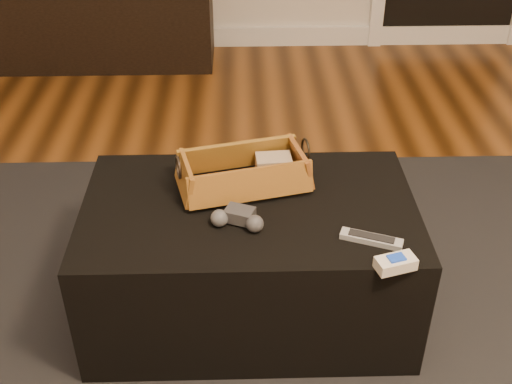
{
  "coord_description": "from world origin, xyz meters",
  "views": [
    {
      "loc": [
        -0.01,
        -1.2,
        1.54
      ],
      "look_at": [
        0.03,
        0.34,
        0.49
      ],
      "focal_mm": 45.0,
      "sensor_mm": 36.0,
      "label": 1
    }
  ],
  "objects_px": {
    "game_controller": "(238,218)",
    "cream_gadget": "(396,263)",
    "tv_remote": "(239,184)",
    "wicker_basket": "(244,174)",
    "media_cabinet": "(90,16)",
    "ottoman": "(250,259)",
    "silver_remote": "(371,239)"
  },
  "relations": [
    {
      "from": "tv_remote",
      "to": "wicker_basket",
      "type": "relative_size",
      "value": 0.48
    },
    {
      "from": "game_controller",
      "to": "cream_gadget",
      "type": "distance_m",
      "value": 0.45
    },
    {
      "from": "wicker_basket",
      "to": "game_controller",
      "type": "bearing_deg",
      "value": -95.23
    },
    {
      "from": "media_cabinet",
      "to": "game_controller",
      "type": "height_order",
      "value": "media_cabinet"
    },
    {
      "from": "tv_remote",
      "to": "game_controller",
      "type": "xyz_separation_m",
      "value": [
        -0.0,
        -0.18,
        0.0
      ]
    },
    {
      "from": "media_cabinet",
      "to": "wicker_basket",
      "type": "height_order",
      "value": "wicker_basket"
    },
    {
      "from": "ottoman",
      "to": "wicker_basket",
      "type": "xyz_separation_m",
      "value": [
        -0.01,
        0.1,
        0.26
      ]
    },
    {
      "from": "ottoman",
      "to": "cream_gadget",
      "type": "bearing_deg",
      "value": -38.17
    },
    {
      "from": "game_controller",
      "to": "cream_gadget",
      "type": "bearing_deg",
      "value": -25.5
    },
    {
      "from": "media_cabinet",
      "to": "silver_remote",
      "type": "distance_m",
      "value": 2.64
    },
    {
      "from": "media_cabinet",
      "to": "wicker_basket",
      "type": "bearing_deg",
      "value": -66.87
    },
    {
      "from": "cream_gadget",
      "to": "media_cabinet",
      "type": "bearing_deg",
      "value": 117.38
    },
    {
      "from": "wicker_basket",
      "to": "game_controller",
      "type": "xyz_separation_m",
      "value": [
        -0.02,
        -0.2,
        -0.02
      ]
    },
    {
      "from": "media_cabinet",
      "to": "wicker_basket",
      "type": "relative_size",
      "value": 3.27
    },
    {
      "from": "wicker_basket",
      "to": "game_controller",
      "type": "distance_m",
      "value": 0.2
    },
    {
      "from": "ottoman",
      "to": "cream_gadget",
      "type": "distance_m",
      "value": 0.53
    },
    {
      "from": "media_cabinet",
      "to": "cream_gadget",
      "type": "relative_size",
      "value": 12.36
    },
    {
      "from": "media_cabinet",
      "to": "ottoman",
      "type": "bearing_deg",
      "value": -67.49
    },
    {
      "from": "tv_remote",
      "to": "ottoman",
      "type": "bearing_deg",
      "value": -88.69
    },
    {
      "from": "tv_remote",
      "to": "wicker_basket",
      "type": "height_order",
      "value": "wicker_basket"
    },
    {
      "from": "tv_remote",
      "to": "silver_remote",
      "type": "distance_m",
      "value": 0.45
    },
    {
      "from": "ottoman",
      "to": "game_controller",
      "type": "distance_m",
      "value": 0.26
    },
    {
      "from": "wicker_basket",
      "to": "silver_remote",
      "type": "bearing_deg",
      "value": -38.91
    },
    {
      "from": "game_controller",
      "to": "cream_gadget",
      "type": "relative_size",
      "value": 1.41
    },
    {
      "from": "silver_remote",
      "to": "wicker_basket",
      "type": "bearing_deg",
      "value": 141.09
    },
    {
      "from": "media_cabinet",
      "to": "cream_gadget",
      "type": "xyz_separation_m",
      "value": [
        1.27,
        -2.45,
        0.17
      ]
    },
    {
      "from": "tv_remote",
      "to": "game_controller",
      "type": "relative_size",
      "value": 1.3
    },
    {
      "from": "media_cabinet",
      "to": "cream_gadget",
      "type": "bearing_deg",
      "value": -62.62
    },
    {
      "from": "media_cabinet",
      "to": "tv_remote",
      "type": "xyz_separation_m",
      "value": [
        0.86,
        -2.07,
        0.18
      ]
    },
    {
      "from": "silver_remote",
      "to": "tv_remote",
      "type": "bearing_deg",
      "value": 144.29
    },
    {
      "from": "cream_gadget",
      "to": "ottoman",
      "type": "bearing_deg",
      "value": 141.83
    },
    {
      "from": "media_cabinet",
      "to": "ottoman",
      "type": "height_order",
      "value": "media_cabinet"
    }
  ]
}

